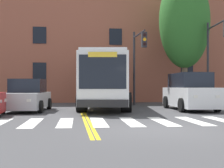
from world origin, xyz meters
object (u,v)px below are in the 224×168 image
(city_bus, at_px, (106,80))
(street_tree_curbside_large, at_px, (184,21))
(car_silver_near_lane, at_px, (28,97))
(traffic_light_near_corner, at_px, (215,48))
(car_white_far_lane, at_px, (189,92))
(traffic_light_overhead, at_px, (138,54))
(car_tan_behind_bus, at_px, (94,90))

(city_bus, height_order, street_tree_curbside_large, street_tree_curbside_large)
(car_silver_near_lane, distance_m, traffic_light_near_corner, 12.65)
(city_bus, bearing_deg, car_white_far_lane, -26.30)
(city_bus, relative_size, car_silver_near_lane, 2.38)
(traffic_light_overhead, distance_m, street_tree_curbside_large, 5.04)
(car_silver_near_lane, relative_size, car_tan_behind_bus, 0.94)
(car_silver_near_lane, height_order, traffic_light_near_corner, traffic_light_near_corner)
(car_white_far_lane, xyz_separation_m, traffic_light_overhead, (-2.14, 4.20, 2.63))
(city_bus, relative_size, street_tree_curbside_large, 1.10)
(car_white_far_lane, height_order, traffic_light_overhead, traffic_light_overhead)
(traffic_light_overhead, bearing_deg, car_tan_behind_bus, 105.90)
(car_tan_behind_bus, relative_size, traffic_light_overhead, 0.91)
(city_bus, distance_m, car_white_far_lane, 5.26)
(car_white_far_lane, relative_size, car_tan_behind_bus, 1.06)
(city_bus, bearing_deg, street_tree_curbside_large, 26.99)
(car_tan_behind_bus, distance_m, street_tree_curbside_large, 11.21)
(car_silver_near_lane, bearing_deg, city_bus, 22.82)
(traffic_light_near_corner, bearing_deg, car_tan_behind_bus, 125.30)
(city_bus, xyz_separation_m, traffic_light_near_corner, (7.46, 0.19, 2.23))
(car_white_far_lane, distance_m, car_tan_behind_bus, 13.81)
(car_silver_near_lane, bearing_deg, traffic_light_near_corner, 9.99)
(car_silver_near_lane, bearing_deg, car_white_far_lane, -2.32)
(traffic_light_near_corner, bearing_deg, street_tree_curbside_large, 107.18)
(city_bus, height_order, car_silver_near_lane, city_bus)
(traffic_light_overhead, bearing_deg, car_white_far_lane, -63.01)
(city_bus, height_order, car_white_far_lane, city_bus)
(car_silver_near_lane, height_order, car_white_far_lane, car_white_far_lane)
(car_silver_near_lane, relative_size, car_white_far_lane, 0.89)
(traffic_light_near_corner, height_order, traffic_light_overhead, traffic_light_near_corner)
(car_tan_behind_bus, height_order, traffic_light_near_corner, traffic_light_near_corner)
(city_bus, relative_size, car_white_far_lane, 2.12)
(car_tan_behind_bus, xyz_separation_m, street_tree_curbside_large, (6.48, -7.39, 5.38))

